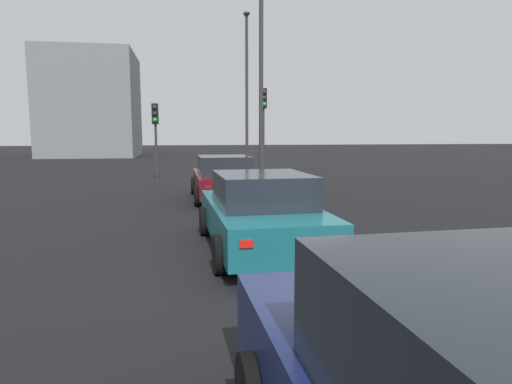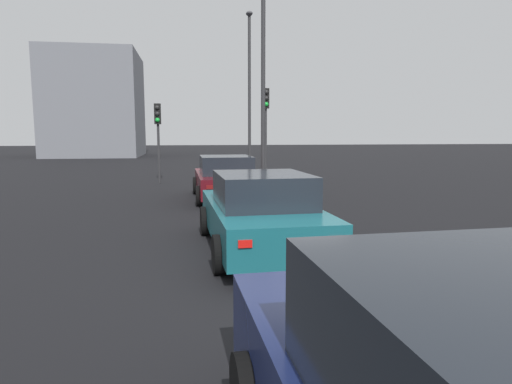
% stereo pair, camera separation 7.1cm
% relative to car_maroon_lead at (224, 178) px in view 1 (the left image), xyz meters
% --- Properties ---
extents(ground_plane, '(160.00, 160.00, 0.20)m').
position_rel_car_maroon_lead_xyz_m(ground_plane, '(-7.69, 0.15, -0.82)').
color(ground_plane, black).
extents(car_maroon_lead, '(4.57, 2.17, 1.49)m').
position_rel_car_maroon_lead_xyz_m(car_maroon_lead, '(0.00, 0.00, 0.00)').
color(car_maroon_lead, '#510F16').
rests_on(car_maroon_lead, ground_plane).
extents(car_teal_second, '(4.58, 2.22, 1.50)m').
position_rel_car_maroon_lead_xyz_m(car_teal_second, '(-6.73, -0.09, 0.00)').
color(car_teal_second, '#19606B').
rests_on(car_teal_second, ground_plane).
extents(traffic_light_near_left, '(0.32, 0.29, 4.28)m').
position_rel_car_maroon_lead_xyz_m(traffic_light_near_left, '(5.24, -2.34, 2.35)').
color(traffic_light_near_left, '#2D2D30').
rests_on(traffic_light_near_left, ground_plane).
extents(traffic_light_near_right, '(0.32, 0.29, 3.55)m').
position_rel_car_maroon_lead_xyz_m(traffic_light_near_right, '(5.27, 2.53, 1.84)').
color(traffic_light_near_right, '#2D2D30').
rests_on(traffic_light_near_right, ground_plane).
extents(street_lamp_kerbside, '(0.56, 0.36, 7.70)m').
position_rel_car_maroon_lead_xyz_m(street_lamp_kerbside, '(1.58, -1.57, 3.78)').
color(street_lamp_kerbside, '#2D2D30').
rests_on(street_lamp_kerbside, ground_plane).
extents(street_lamp_far, '(0.56, 0.36, 8.75)m').
position_rel_car_maroon_lead_xyz_m(street_lamp_far, '(9.52, -2.18, 4.32)').
color(street_lamp_far, '#2D2D30').
rests_on(street_lamp_far, ground_plane).
extents(building_facade_left, '(9.99, 8.60, 10.07)m').
position_rel_car_maroon_lead_xyz_m(building_facade_left, '(31.59, 10.15, 4.31)').
color(building_facade_left, slate).
rests_on(building_facade_left, ground_plane).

